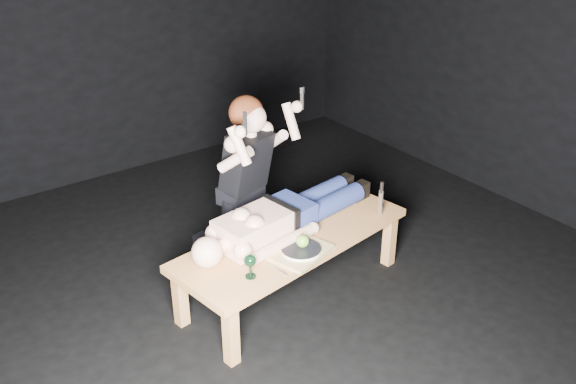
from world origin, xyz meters
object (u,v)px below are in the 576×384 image
object	(u,v)px
lying_man	(287,211)
carving_knife	(381,199)
table	(292,264)
goblet	(250,266)
serving_tray	(301,252)
kneeling_woman	(238,178)

from	to	relation	value
lying_man	carving_knife	distance (m)	0.67
table	goblet	world-z (taller)	goblet
table	serving_tray	distance (m)	0.33
table	serving_tray	xyz separation A→B (m)	(-0.09, -0.21, 0.24)
kneeling_woman	goblet	bearing A→B (deg)	-134.13
table	goblet	size ratio (longest dim) A/B	10.79
lying_man	kneeling_woman	xyz separation A→B (m)	(-0.08, 0.47, 0.09)
table	lying_man	distance (m)	0.37
kneeling_woman	carving_knife	world-z (taller)	kneeling_woman
table	kneeling_woman	bearing A→B (deg)	86.78
table	lying_man	bearing A→B (deg)	65.47
kneeling_woman	carving_knife	xyz separation A→B (m)	(0.71, -0.72, -0.08)
serving_tray	goblet	bearing A→B (deg)	-176.68
goblet	carving_knife	xyz separation A→B (m)	(1.14, 0.10, 0.05)
table	goblet	distance (m)	0.61
table	goblet	bearing A→B (deg)	-162.22
lying_man	serving_tray	xyz separation A→B (m)	(-0.12, -0.32, -0.11)
serving_tray	table	bearing A→B (deg)	66.59
kneeling_woman	table	bearing A→B (deg)	-101.15
lying_man	table	bearing A→B (deg)	-114.53
table	kneeling_woman	size ratio (longest dim) A/B	1.26
serving_tray	goblet	xyz separation A→B (m)	(-0.39, -0.02, 0.07)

